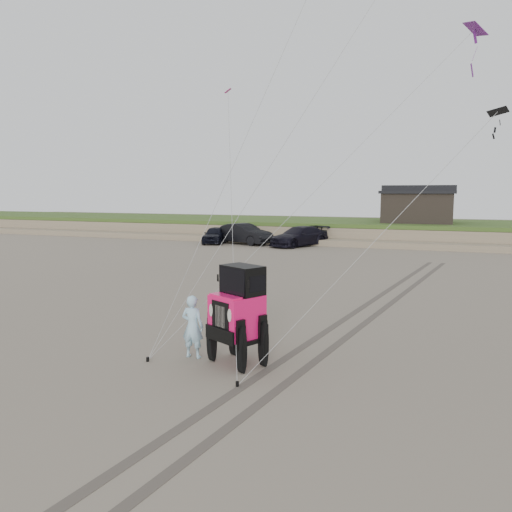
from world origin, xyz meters
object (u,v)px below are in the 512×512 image
at_px(truck_b, 244,234).
at_px(cabin, 418,206).
at_px(truck_a, 215,235).
at_px(jeep, 237,325).
at_px(man, 193,326).
at_px(truck_c, 299,236).

bearing_deg(truck_b, cabin, -41.45).
relative_size(truck_a, jeep, 0.78).
relative_size(truck_a, man, 2.52).
height_order(truck_b, jeep, jeep).
xyz_separation_m(truck_a, truck_c, (7.53, 0.34, 0.08)).
xyz_separation_m(cabin, jeep, (-2.31, -35.93, -2.21)).
distance_m(truck_a, man, 30.51).
distance_m(cabin, truck_a, 18.47).
xyz_separation_m(truck_b, jeep, (11.48, -28.03, 0.15)).
bearing_deg(jeep, truck_a, 143.58).
xyz_separation_m(truck_b, man, (10.16, -28.01, -0.03)).
distance_m(truck_a, truck_c, 7.54).
bearing_deg(man, truck_a, -66.42).
bearing_deg(truck_c, truck_a, -150.40).
distance_m(truck_a, jeep, 31.11).
xyz_separation_m(truck_a, truck_b, (2.57, 0.28, 0.15)).
relative_size(truck_b, jeep, 0.97).
bearing_deg(truck_c, man, -52.45).
xyz_separation_m(truck_c, jeep, (6.52, -28.08, 0.21)).
relative_size(cabin, truck_b, 1.19).
bearing_deg(jeep, man, -154.35).
relative_size(truck_a, truck_b, 0.81).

